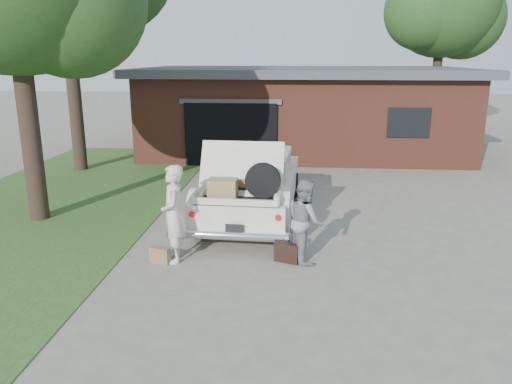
{
  "coord_description": "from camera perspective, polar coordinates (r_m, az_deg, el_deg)",
  "views": [
    {
      "loc": [
        0.82,
        -9.05,
        3.75
      ],
      "look_at": [
        0.0,
        0.6,
        1.1
      ],
      "focal_mm": 35.0,
      "sensor_mm": 36.0,
      "label": 1
    }
  ],
  "objects": [
    {
      "name": "tree_right",
      "position": [
        26.22,
        20.73,
        19.08
      ],
      "size": [
        5.84,
        5.07,
        8.71
      ],
      "color": "#38281E",
      "rests_on": "ground"
    },
    {
      "name": "sedan",
      "position": [
        11.93,
        -0.42,
        0.85
      ],
      "size": [
        2.26,
        5.33,
        2.05
      ],
      "rotation": [
        0.0,
        0.0,
        -0.04
      ],
      "color": "white",
      "rests_on": "ground"
    },
    {
      "name": "suitcase_right",
      "position": [
        9.43,
        3.56,
        -6.94
      ],
      "size": [
        0.5,
        0.32,
        0.37
      ],
      "primitive_type": "cube",
      "rotation": [
        0.0,
        0.0,
        -0.39
      ],
      "color": "black",
      "rests_on": "ground"
    },
    {
      "name": "suitcase_left",
      "position": [
        9.54,
        -10.93,
        -7.12
      ],
      "size": [
        0.42,
        0.25,
        0.31
      ],
      "primitive_type": "cube",
      "rotation": [
        0.0,
        0.0,
        -0.32
      ],
      "color": "olive",
      "rests_on": "ground"
    },
    {
      "name": "grass_strip",
      "position": [
        14.11,
        -21.98,
        -1.22
      ],
      "size": [
        6.0,
        16.0,
        0.02
      ],
      "primitive_type": "cube",
      "color": "#2D4C1E",
      "rests_on": "ground"
    },
    {
      "name": "woman_right",
      "position": [
        9.34,
        5.65,
        -3.25
      ],
      "size": [
        0.8,
        0.91,
        1.58
      ],
      "primitive_type": "imported",
      "rotation": [
        0.0,
        0.0,
        1.88
      ],
      "color": "gray",
      "rests_on": "ground"
    },
    {
      "name": "woman_left",
      "position": [
        9.35,
        -9.44,
        -2.51
      ],
      "size": [
        0.61,
        0.77,
        1.84
      ],
      "primitive_type": "imported",
      "rotation": [
        0.0,
        0.0,
        -1.3
      ],
      "color": "silver",
      "rests_on": "ground"
    },
    {
      "name": "house",
      "position": [
        20.63,
        5.34,
        9.44
      ],
      "size": [
        12.8,
        7.8,
        3.3
      ],
      "color": "brown",
      "rests_on": "ground"
    },
    {
      "name": "ground",
      "position": [
        9.83,
        -0.3,
        -7.12
      ],
      "size": [
        90.0,
        90.0,
        0.0
      ],
      "primitive_type": "plane",
      "color": "gray",
      "rests_on": "ground"
    }
  ]
}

